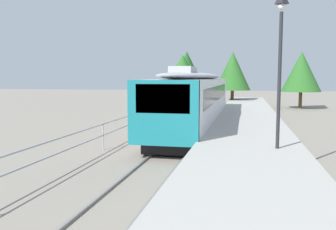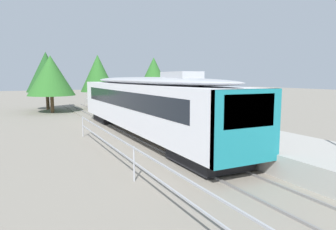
% 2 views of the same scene
% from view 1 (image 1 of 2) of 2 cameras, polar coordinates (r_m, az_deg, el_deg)
% --- Properties ---
extents(ground_plane, '(160.00, 160.00, 0.00)m').
position_cam_1_polar(ground_plane, '(17.84, -8.09, -4.88)').
color(ground_plane, gray).
extents(track_rails, '(3.20, 60.00, 0.14)m').
position_cam_1_polar(track_rails, '(17.04, 1.46, -5.22)').
color(track_rails, gray).
rests_on(track_rails, ground).
extents(commuter_train, '(2.82, 18.59, 3.74)m').
position_cam_1_polar(commuter_train, '(22.79, 4.33, 2.92)').
color(commuter_train, silver).
rests_on(commuter_train, track_rails).
extents(station_platform, '(3.90, 60.00, 0.90)m').
position_cam_1_polar(station_platform, '(16.68, 12.53, -4.15)').
color(station_platform, '#A8A59E').
rests_on(station_platform, ground).
extents(platform_lamp_mid_platform, '(0.34, 0.34, 5.35)m').
position_cam_1_polar(platform_lamp_mid_platform, '(12.84, 17.40, 11.46)').
color(platform_lamp_mid_platform, '#232328').
rests_on(platform_lamp_mid_platform, station_platform).
extents(tree_behind_carpark, '(4.32, 4.32, 6.42)m').
position_cam_1_polar(tree_behind_carpark, '(42.74, 2.99, 7.06)').
color(tree_behind_carpark, brown).
rests_on(tree_behind_carpark, ground).
extents(tree_behind_station_far, '(4.69, 4.69, 5.82)m').
position_cam_1_polar(tree_behind_station_far, '(39.18, 2.31, 6.59)').
color(tree_behind_station_far, brown).
rests_on(tree_behind_station_far, ground).
extents(tree_distant_left, '(3.92, 3.92, 6.19)m').
position_cam_1_polar(tree_distant_left, '(40.66, 10.20, 6.86)').
color(tree_distant_left, brown).
rests_on(tree_distant_left, ground).
extents(tree_distant_centre, '(4.19, 4.19, 6.13)m').
position_cam_1_polar(tree_distant_centre, '(41.68, 20.36, 6.43)').
color(tree_distant_centre, brown).
rests_on(tree_distant_centre, ground).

